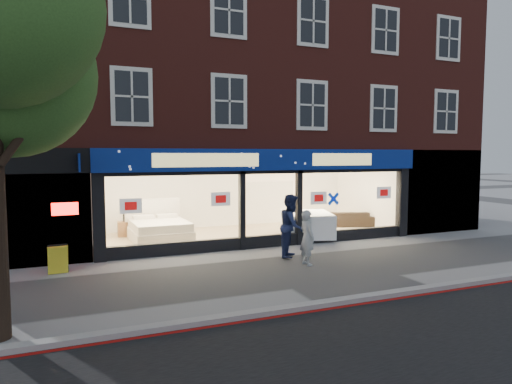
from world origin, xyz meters
TOP-DOWN VIEW (x-y plane):
  - ground at (0.00, 0.00)m, footprint 120.00×120.00m
  - kerb_line at (0.00, -3.10)m, footprint 60.00×0.10m
  - kerb_stone at (0.00, -2.90)m, footprint 60.00×0.25m
  - showroom_floor at (0.00, 5.25)m, footprint 11.00×4.50m
  - building at (-0.02, 6.93)m, footprint 19.00×8.26m
  - display_bed at (-3.36, 5.27)m, footprint 2.04×2.44m
  - bedside_table at (-4.43, 6.46)m, footprint 0.47×0.47m
  - mattress_stack at (1.91, 4.01)m, footprint 2.32×2.61m
  - sofa at (4.60, 5.31)m, footprint 2.30×1.53m
  - a_board at (-6.61, 2.02)m, footprint 0.52×0.36m
  - pedestrian_grey at (-0.11, 0.37)m, footprint 0.42×0.60m
  - pedestrian_blue at (-0.05, 1.45)m, footprint 1.14×1.18m

SIDE VIEW (x-z plane):
  - ground at x=0.00m, z-range 0.00..0.00m
  - kerb_line at x=0.00m, z-range 0.00..0.01m
  - showroom_floor at x=0.00m, z-range 0.00..0.10m
  - kerb_stone at x=0.00m, z-range 0.00..0.12m
  - bedside_table at x=-4.43m, z-range 0.10..0.65m
  - a_board at x=-6.61m, z-range 0.00..0.76m
  - sofa at x=4.60m, z-range 0.10..0.73m
  - display_bed at x=-3.36m, z-range -0.20..1.16m
  - mattress_stack at x=1.91m, z-range 0.10..0.96m
  - pedestrian_grey at x=-0.11m, z-range 0.00..1.56m
  - pedestrian_blue at x=-0.05m, z-range 0.00..1.92m
  - building at x=-0.02m, z-range 1.52..11.82m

